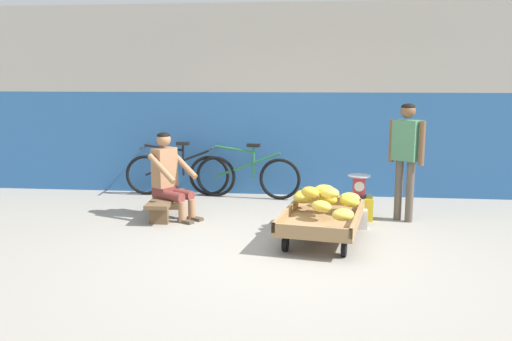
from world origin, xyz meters
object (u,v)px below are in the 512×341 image
Objects in this scene: banana_cart at (322,220)px; shopping_bag at (360,219)px; plastic_crate at (358,208)px; bicycle_near_left at (177,173)px; low_bench at (166,202)px; bicycle_far_left at (247,176)px; customer_adult at (406,149)px; weighing_scale at (359,186)px; vendor_seated at (169,176)px.

banana_cart is 0.72m from shopping_bag.
plastic_crate is at bearing 63.46° from banana_cart.
bicycle_near_left reaches higher than shopping_bag.
bicycle_far_left is (0.96, 1.21, 0.15)m from low_bench.
customer_adult is at bearing -1.48° from plastic_crate.
customer_adult is 1.11m from shopping_bag.
bicycle_far_left is at bearing 51.47° from low_bench.
banana_cart is 2.26m from low_bench.
bicycle_near_left is (-2.75, 1.17, 0.20)m from plastic_crate.
low_bench is 3.70× the size of weighing_scale.
customer_adult reaches higher than shopping_bag.
customer_adult is 6.38× the size of shopping_bag.
bicycle_near_left reaches higher than plastic_crate.
vendor_seated reaches higher than shopping_bag.
bicycle_near_left is at bearing 175.61° from bicycle_far_left.
shopping_bag is at bearing -30.79° from bicycle_near_left.
shopping_bag is at bearing -92.25° from plastic_crate.
low_bench is at bearing -128.53° from bicycle_far_left.
shopping_bag is (-0.02, -0.45, -0.33)m from weighing_scale.
low_bench is 3.09× the size of plastic_crate.
plastic_crate is at bearing 3.86° from vendor_seated.
shopping_bag is at bearing 48.17° from banana_cart.
customer_adult is at bearing -1.37° from weighing_scale.
bicycle_near_left is (-0.24, 1.34, -0.21)m from vendor_seated.
banana_cart is at bearing -22.43° from low_bench.
weighing_scale is at bearing -90.00° from plastic_crate.
low_bench is 0.73× the size of customer_adult.
plastic_crate is 0.30m from weighing_scale.
bicycle_near_left and bicycle_far_left have the same top height.
plastic_crate is 1.50× the size of shopping_bag.
shopping_bag is at bearing -7.38° from low_bench.
low_bench is at bearing -178.02° from customer_adult.
weighing_scale is 0.18× the size of bicycle_far_left.
banana_cart is 2.19m from vendor_seated.
bicycle_far_left is at bearing 153.42° from customer_adult.
low_bench is 2.59m from weighing_scale.
bicycle_near_left is (-2.75, 1.17, -0.10)m from weighing_scale.
bicycle_far_left is (-1.12, 2.07, 0.11)m from banana_cart.
bicycle_near_left reaches higher than weighing_scale.
bicycle_far_left reaches higher than shopping_bag.
banana_cart is at bearing -116.57° from weighing_scale.
bicycle_far_left is at bearing 136.07° from shopping_bag.
shopping_bag is at bearing -43.93° from bicycle_far_left.
low_bench is at bearing 172.62° from shopping_bag.
customer_adult is at bearing 36.38° from shopping_bag.
weighing_scale is 1.25× the size of shopping_bag.
shopping_bag is (-0.60, -0.44, -0.83)m from customer_adult.
vendor_seated reaches higher than weighing_scale.
vendor_seated is at bearing -176.14° from plastic_crate.
bicycle_far_left is (1.13, -0.09, 0.00)m from bicycle_near_left.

